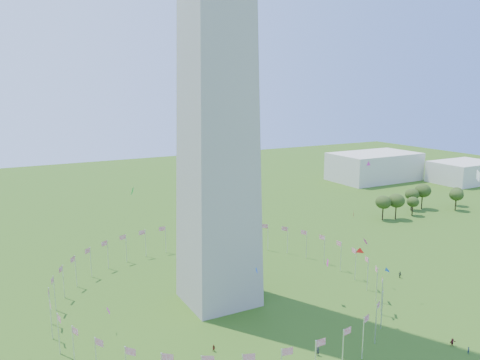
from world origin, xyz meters
name	(u,v)px	position (x,y,z in m)	size (l,w,h in m)	color
flag_ring	(219,283)	(0.00, 50.00, 4.50)	(80.24, 80.24, 9.00)	silver
gov_building_east_a	(374,166)	(150.00, 150.00, 8.00)	(50.00, 30.00, 16.00)	beige
gov_building_east_b	(464,172)	(190.00, 120.00, 6.00)	(35.00, 25.00, 12.00)	beige
kites_aloft	(340,239)	(18.07, 25.44, 20.69)	(114.67, 63.77, 35.35)	red
tree_line_east	(418,202)	(112.88, 85.47, 4.96)	(53.08, 15.66, 11.17)	#354E1A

